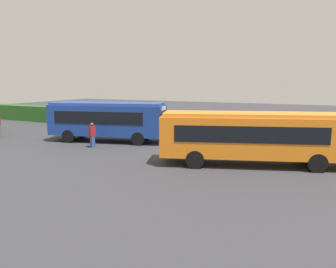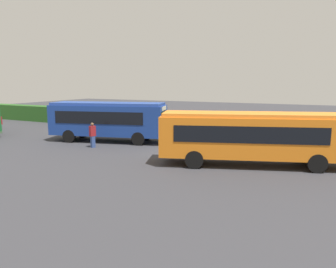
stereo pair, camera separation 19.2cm
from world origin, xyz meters
The scene contains 5 objects.
ground_plane centered at (0.00, 0.00, 0.00)m, with size 107.80×107.80×0.00m, color #38383D.
bus_blue centered at (-7.59, 1.67, 1.79)m, with size 9.38×4.66×3.09m.
bus_orange centered at (4.19, -0.84, 1.74)m, with size 10.48×5.52×2.99m.
person_center centered at (-7.11, -0.84, 0.96)m, with size 0.39×0.48×1.81m.
hedge_row centered at (0.00, 8.97, 0.91)m, with size 65.90×1.70×1.83m, color #2A5C22.
Camera 2 is at (7.63, -18.57, 4.65)m, focal length 33.87 mm.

